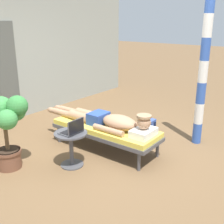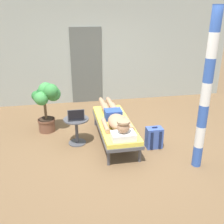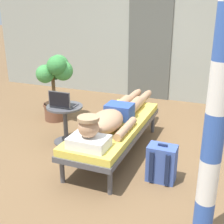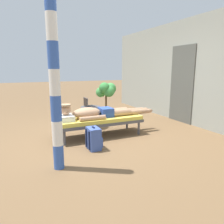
{
  "view_description": "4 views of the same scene",
  "coord_description": "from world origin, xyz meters",
  "views": [
    {
      "loc": [
        -3.4,
        -2.6,
        2.08
      ],
      "look_at": [
        -0.04,
        -0.05,
        0.69
      ],
      "focal_mm": 45.58,
      "sensor_mm": 36.0,
      "label": 1
    },
    {
      "loc": [
        -0.94,
        -4.38,
        2.44
      ],
      "look_at": [
        -0.04,
        0.24,
        0.57
      ],
      "focal_mm": 41.28,
      "sensor_mm": 36.0,
      "label": 2
    },
    {
      "loc": [
        1.22,
        -3.04,
        1.78
      ],
      "look_at": [
        -0.12,
        0.26,
        0.49
      ],
      "focal_mm": 47.55,
      "sensor_mm": 36.0,
      "label": 3
    },
    {
      "loc": [
        4.14,
        -1.51,
        1.45
      ],
      "look_at": [
        0.09,
        0.35,
        0.53
      ],
      "focal_mm": 34.01,
      "sensor_mm": 36.0,
      "label": 4
    }
  ],
  "objects": [
    {
      "name": "backpack",
      "position": [
        0.67,
        -0.28,
        0.2
      ],
      "size": [
        0.3,
        0.26,
        0.42
      ],
      "color": "#3F59A5",
      "rests_on": "ground"
    },
    {
      "name": "potted_plant",
      "position": [
        -1.32,
        0.84,
        0.71
      ],
      "size": [
        0.6,
        0.56,
        1.07
      ],
      "color": "brown",
      "rests_on": "ground"
    },
    {
      "name": "house_wall_back",
      "position": [
        -0.01,
        2.7,
        1.35
      ],
      "size": [
        7.6,
        0.2,
        2.7
      ],
      "primitive_type": "cube",
      "color": "#999E93",
      "rests_on": "ground"
    },
    {
      "name": "laptop",
      "position": [
        -0.75,
        0.1,
        0.58
      ],
      "size": [
        0.31,
        0.24,
        0.23
      ],
      "color": "#4C4C51",
      "rests_on": "side_table"
    },
    {
      "name": "person_reclining",
      "position": [
        -0.01,
        0.05,
        0.52
      ],
      "size": [
        0.53,
        2.17,
        0.33
      ],
      "color": "white",
      "rests_on": "lounge_chair"
    },
    {
      "name": "porch_post",
      "position": [
        1.17,
        -1.0,
        1.26
      ],
      "size": [
        0.15,
        0.15,
        2.52
      ],
      "color": "#3359B2",
      "rests_on": "ground"
    },
    {
      "name": "lounge_chair",
      "position": [
        -0.01,
        0.1,
        0.35
      ],
      "size": [
        0.64,
        1.85,
        0.42
      ],
      "color": "#4C4C51",
      "rests_on": "ground"
    },
    {
      "name": "ground_plane",
      "position": [
        0.0,
        0.0,
        0.0
      ],
      "size": [
        40.0,
        40.0,
        0.0
      ],
      "primitive_type": "plane",
      "color": "brown"
    },
    {
      "name": "side_table",
      "position": [
        -0.75,
        0.15,
        0.36
      ],
      "size": [
        0.48,
        0.48,
        0.52
      ],
      "color": "#4C4C51",
      "rests_on": "ground"
    }
  ]
}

